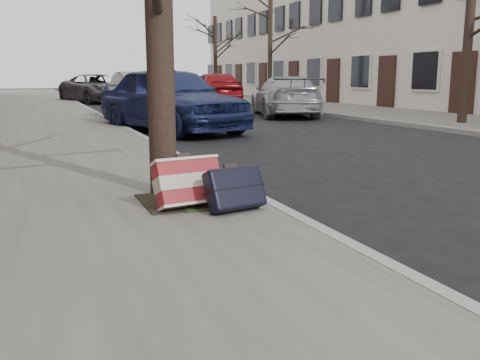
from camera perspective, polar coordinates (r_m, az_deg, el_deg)
name	(u,v)px	position (r m, az deg, el deg)	size (l,w,h in m)	color
ground	(436,224)	(5.17, 20.17, -4.42)	(120.00, 120.00, 0.00)	black
near_sidewalk	(19,116)	(18.75, -22.54, 6.35)	(5.00, 70.00, 0.12)	slate
far_sidewalk	(329,108)	(21.82, 9.49, 7.57)	(4.00, 70.00, 0.12)	gray
house_far	(426,23)	(25.81, 19.20, 15.51)	(6.70, 40.00, 7.20)	beige
dirt_patch	(186,200)	(5.22, -5.75, -2.18)	(0.85, 0.85, 0.01)	black
suitcase_red	(188,183)	(4.91, -5.55, -0.31)	(0.61, 0.17, 0.44)	maroon
suitcase_navy	(235,188)	(4.78, -0.57, -0.88)	(0.54, 0.17, 0.38)	black
car_near_front	(171,99)	(12.96, -7.41, 8.58)	(1.85, 4.61, 1.57)	navy
car_near_mid	(148,97)	(15.69, -9.84, 8.69)	(1.53, 4.37, 1.44)	#93959A
car_near_back	(97,88)	(27.97, -15.00, 9.41)	(2.35, 5.10, 1.42)	#3B3A40
car_far_front	(285,96)	(18.01, 4.81, 8.88)	(1.83, 4.51, 1.31)	#9B9CA2
car_far_back	(214,88)	(25.14, -2.74, 9.78)	(1.84, 4.56, 1.55)	maroon
tree_far_a	(469,32)	(15.27, 23.20, 14.30)	(0.24, 0.24, 4.60)	black
tree_far_b	(270,46)	(25.45, 3.23, 14.12)	(0.20, 0.20, 5.16)	black
tree_far_c	(215,57)	(32.75, -2.65, 13.01)	(0.22, 0.22, 4.68)	black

